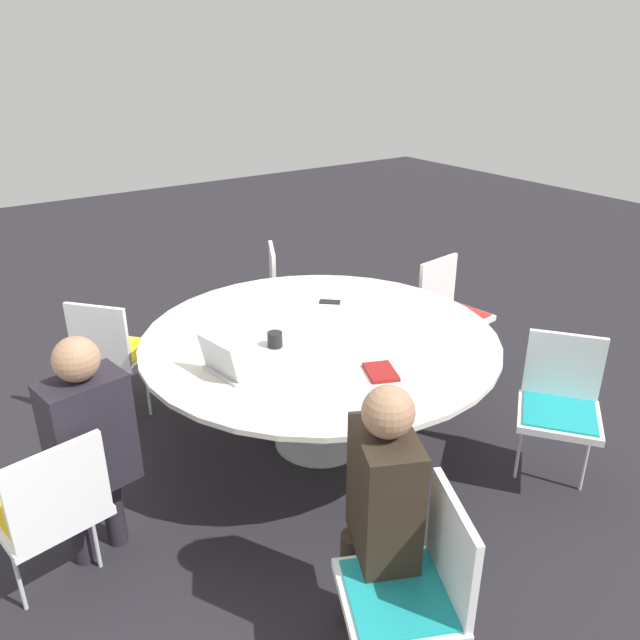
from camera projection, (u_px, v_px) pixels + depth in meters
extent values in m
plane|color=black|center=(320.00, 441.00, 4.04)|extent=(16.00, 16.00, 0.00)
cylinder|color=#B7B7BC|center=(320.00, 439.00, 4.04)|extent=(0.58, 0.58, 0.02)
cylinder|color=#B7B7BC|center=(320.00, 391.00, 3.89)|extent=(0.18, 0.18, 0.71)
cylinder|color=silver|center=(320.00, 337.00, 3.74)|extent=(2.13, 2.13, 0.03)
cube|color=white|center=(48.00, 510.00, 2.77)|extent=(0.49, 0.50, 0.04)
cube|color=gold|center=(47.00, 506.00, 2.76)|extent=(0.43, 0.44, 0.01)
cube|color=white|center=(58.00, 491.00, 2.55)|extent=(0.10, 0.42, 0.40)
cylinder|color=silver|center=(17.00, 573.00, 2.75)|extent=(0.02, 0.02, 0.44)
cylinder|color=silver|center=(94.00, 532.00, 2.98)|extent=(0.02, 0.02, 0.44)
cube|color=white|center=(398.00, 599.00, 2.33)|extent=(0.58, 0.57, 0.04)
cube|color=teal|center=(398.00, 594.00, 2.32)|extent=(0.51, 0.50, 0.01)
cube|color=white|center=(452.00, 547.00, 2.27)|extent=(0.39, 0.20, 0.40)
cylinder|color=silver|center=(382.00, 606.00, 2.59)|extent=(0.02, 0.02, 0.44)
cube|color=white|center=(559.00, 417.00, 3.47)|extent=(0.60, 0.60, 0.04)
cube|color=teal|center=(559.00, 413.00, 3.46)|extent=(0.53, 0.53, 0.01)
cube|color=white|center=(564.00, 366.00, 3.55)|extent=(0.35, 0.28, 0.40)
cylinder|color=silver|center=(586.00, 458.00, 3.51)|extent=(0.02, 0.02, 0.44)
cylinder|color=silver|center=(519.00, 446.00, 3.61)|extent=(0.02, 0.02, 0.44)
cube|color=white|center=(456.00, 318.00, 4.72)|extent=(0.47, 0.49, 0.04)
cube|color=red|center=(456.00, 314.00, 4.71)|extent=(0.42, 0.43, 0.01)
cube|color=white|center=(438.00, 284.00, 4.76)|extent=(0.08, 0.42, 0.40)
cylinder|color=silver|center=(467.00, 339.00, 4.93)|extent=(0.02, 0.02, 0.44)
cylinder|color=silver|center=(439.00, 353.00, 4.70)|extent=(0.02, 0.02, 0.44)
cube|color=white|center=(297.00, 296.00, 5.12)|extent=(0.58, 0.57, 0.04)
cube|color=#E04C1E|center=(297.00, 293.00, 5.11)|extent=(0.51, 0.51, 0.01)
cube|color=white|center=(273.00, 272.00, 5.01)|extent=(0.39, 0.22, 0.40)
cylinder|color=silver|center=(295.00, 314.00, 5.38)|extent=(0.02, 0.02, 0.44)
cylinder|color=silver|center=(300.00, 332.00, 5.05)|extent=(0.02, 0.02, 0.44)
cube|color=white|center=(119.00, 353.00, 4.19)|extent=(0.61, 0.60, 0.04)
cube|color=gold|center=(119.00, 349.00, 4.17)|extent=(0.53, 0.53, 0.01)
cube|color=white|center=(98.00, 335.00, 3.92)|extent=(0.34, 0.29, 0.40)
cylinder|color=silver|center=(101.00, 380.00, 4.32)|extent=(0.02, 0.02, 0.44)
cylinder|color=silver|center=(148.00, 387.00, 4.24)|extent=(0.02, 0.02, 0.44)
cylinder|color=#231E28|center=(78.00, 521.00, 3.02)|extent=(0.10, 0.10, 0.48)
cylinder|color=#231E28|center=(113.00, 504.00, 3.14)|extent=(0.10, 0.10, 0.48)
cube|color=#231E28|center=(89.00, 433.00, 2.80)|extent=(0.28, 0.39, 0.55)
sphere|color=#A87A5B|center=(76.00, 359.00, 2.65)|extent=(0.20, 0.20, 0.20)
cylinder|color=#2D2319|center=(361.00, 612.00, 2.54)|extent=(0.10, 0.10, 0.48)
cylinder|color=#2D2319|center=(351.00, 578.00, 2.70)|extent=(0.10, 0.10, 0.48)
cube|color=#2D2319|center=(384.00, 494.00, 2.42)|extent=(0.42, 0.35, 0.55)
sphere|color=#A87A5B|center=(388.00, 412.00, 2.27)|extent=(0.20, 0.20, 0.20)
cube|color=silver|center=(234.00, 370.00, 3.32)|extent=(0.32, 0.25, 0.02)
cube|color=silver|center=(218.00, 358.00, 3.22)|extent=(0.30, 0.10, 0.20)
cube|color=black|center=(219.00, 357.00, 3.22)|extent=(0.27, 0.08, 0.17)
cube|color=maroon|center=(381.00, 372.00, 3.30)|extent=(0.25, 0.22, 0.02)
cylinder|color=black|center=(275.00, 339.00, 3.58)|extent=(0.09, 0.09, 0.09)
cube|color=black|center=(330.00, 302.00, 4.21)|extent=(0.15, 0.15, 0.01)
cube|color=#513319|center=(386.00, 329.00, 5.29)|extent=(0.36, 0.16, 0.28)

